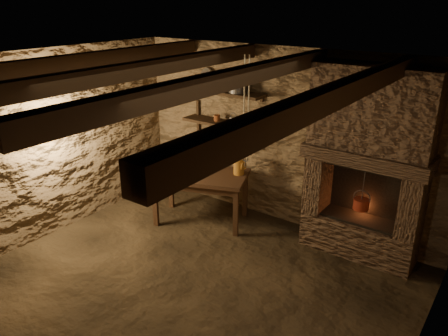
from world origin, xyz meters
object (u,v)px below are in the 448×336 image
Objects in this scene: work_table at (201,195)px; wooden_bowl at (171,161)px; stoneware_jug at (239,159)px; iron_stockpot at (238,85)px; red_pot at (361,203)px.

wooden_bowl reaches higher than work_table.
wooden_bowl is (-1.02, -0.24, -0.18)m from stoneware_jug.
work_table is 1.60m from iron_stockpot.
wooden_bowl is 1.20× the size of iron_stockpot.
work_table is at bearing -114.17° from iron_stockpot.
wooden_bowl is (-0.58, 0.05, 0.37)m from work_table.
red_pot is (2.09, 0.42, 0.31)m from work_table.
work_table is 5.30× the size of iron_stockpot.
wooden_bowl is at bearing 153.65° from work_table.
stoneware_jug reaches higher than work_table.
iron_stockpot is at bearing 30.63° from wooden_bowl.
stoneware_jug is (0.44, 0.29, 0.55)m from work_table.
stoneware_jug is at bearing 12.24° from work_table.
stoneware_jug is 0.98m from iron_stockpot.
iron_stockpot is at bearing 176.29° from red_pot.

